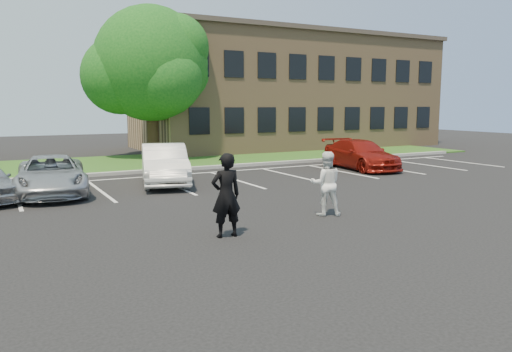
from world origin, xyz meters
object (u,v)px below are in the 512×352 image
(car_red_compact, at_px, (361,155))
(car_silver_minivan, at_px, (51,175))
(office_building, at_px, (287,91))
(man_black_suit, at_px, (226,195))
(man_white_shirt, at_px, (326,184))
(tree, at_px, (152,67))
(car_white_sedan, at_px, (164,164))

(car_red_compact, bearing_deg, car_silver_minivan, -172.01)
(office_building, xyz_separation_m, man_black_suit, (-15.42, -22.11, -3.14))
(man_white_shirt, distance_m, car_silver_minivan, 9.82)
(tree, bearing_deg, man_black_suit, -101.68)
(tree, height_order, car_silver_minivan, tree)
(man_white_shirt, xyz_separation_m, car_white_sedan, (-2.28, 7.75, -0.12))
(office_building, height_order, car_white_sedan, office_building)
(man_white_shirt, xyz_separation_m, car_silver_minivan, (-6.57, 7.29, -0.23))
(man_black_suit, relative_size, car_red_compact, 0.41)
(car_silver_minivan, distance_m, car_red_compact, 14.35)
(car_silver_minivan, xyz_separation_m, car_white_sedan, (4.28, 0.45, 0.11))
(man_black_suit, bearing_deg, car_silver_minivan, -67.01)
(car_red_compact, bearing_deg, office_building, 79.53)
(office_building, distance_m, man_black_suit, 27.14)
(man_white_shirt, bearing_deg, car_red_compact, -109.33)
(car_white_sedan, bearing_deg, car_red_compact, 14.19)
(office_building, xyz_separation_m, car_silver_minivan, (-18.46, -14.02, -3.47))
(car_white_sedan, bearing_deg, man_white_shirt, -59.15)
(tree, bearing_deg, car_red_compact, -51.94)
(car_silver_minivan, bearing_deg, car_white_sedan, 12.25)
(tree, distance_m, man_white_shirt, 17.91)
(man_black_suit, relative_size, man_white_shirt, 1.10)
(car_white_sedan, distance_m, car_red_compact, 10.06)
(man_white_shirt, bearing_deg, car_white_sedan, -47.64)
(tree, bearing_deg, man_white_shirt, -90.73)
(tree, relative_size, man_white_shirt, 4.76)
(man_white_shirt, distance_m, car_white_sedan, 8.08)
(tree, xyz_separation_m, man_white_shirt, (-0.22, -17.36, -4.42))
(man_black_suit, bearing_deg, man_white_shirt, -164.77)
(tree, bearing_deg, car_silver_minivan, -124.00)
(man_black_suit, xyz_separation_m, car_silver_minivan, (-3.04, 8.09, -0.33))
(man_white_shirt, relative_size, car_white_sedan, 0.38)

